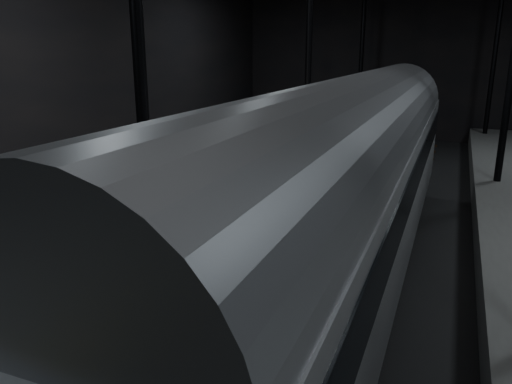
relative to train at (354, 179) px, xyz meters
The scene contains 6 objects.
ground 3.08m from the train, 89.99° to the left, with size 44.00×44.00×0.00m, color black.
platform_left 7.94m from the train, behind, with size 9.00×43.80×1.00m, color #555552.
tactile_strip 3.91m from the train, 161.80° to the left, with size 0.50×43.80×0.01m, color olive.
track 3.02m from the train, 89.99° to the left, with size 2.40×43.00×0.24m.
train is the anchor object (origin of this frame).
woman 6.67m from the train, 152.88° to the left, with size 0.54×0.35×1.47m, color #937B5A.
Camera 1 is at (2.08, -12.54, 5.84)m, focal length 35.00 mm.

